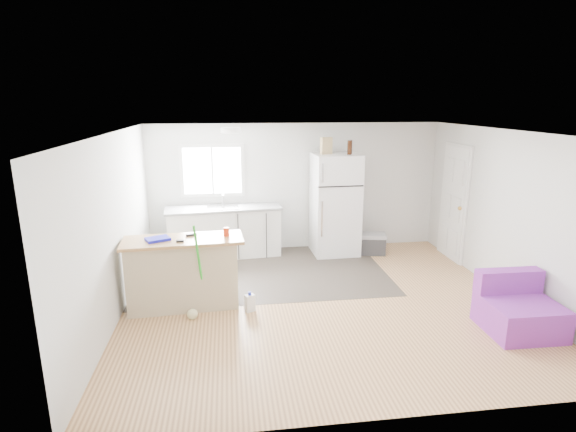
# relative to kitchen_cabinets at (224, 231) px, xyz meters

# --- Properties ---
(room) EXTENTS (5.51, 5.01, 2.41)m
(room) POSITION_rel_kitchen_cabinets_xyz_m (1.37, -2.18, 0.73)
(room) COLOR #93623D
(room) RESTS_ON ground
(vinyl_zone) EXTENTS (4.05, 2.50, 0.00)m
(vinyl_zone) POSITION_rel_kitchen_cabinets_xyz_m (0.65, -0.93, -0.47)
(vinyl_zone) COLOR #302924
(vinyl_zone) RESTS_ON floor
(window) EXTENTS (1.18, 0.06, 0.98)m
(window) POSITION_rel_kitchen_cabinets_xyz_m (-0.18, 0.31, 1.08)
(window) COLOR white
(window) RESTS_ON back_wall
(interior_door) EXTENTS (0.11, 0.92, 2.10)m
(interior_door) POSITION_rel_kitchen_cabinets_xyz_m (4.10, -0.63, 0.55)
(interior_door) COLOR white
(interior_door) RESTS_ON right_wall
(ceiling_fixture) EXTENTS (0.30, 0.30, 0.07)m
(ceiling_fixture) POSITION_rel_kitchen_cabinets_xyz_m (0.17, -0.98, 1.89)
(ceiling_fixture) COLOR white
(ceiling_fixture) RESTS_ON ceiling
(kitchen_cabinets) EXTENTS (2.13, 0.85, 1.21)m
(kitchen_cabinets) POSITION_rel_kitchen_cabinets_xyz_m (0.00, 0.00, 0.00)
(kitchen_cabinets) COLOR white
(kitchen_cabinets) RESTS_ON floor
(peninsula) EXTENTS (1.65, 0.72, 0.99)m
(peninsula) POSITION_rel_kitchen_cabinets_xyz_m (-0.55, -2.07, 0.03)
(peninsula) COLOR #BBAF87
(peninsula) RESTS_ON floor
(refrigerator) EXTENTS (0.85, 0.81, 1.87)m
(refrigerator) POSITION_rel_kitchen_cabinets_xyz_m (2.06, -0.08, 0.46)
(refrigerator) COLOR white
(refrigerator) RESTS_ON floor
(cooler) EXTENTS (0.56, 0.43, 0.39)m
(cooler) POSITION_rel_kitchen_cabinets_xyz_m (2.74, -0.25, -0.27)
(cooler) COLOR #313133
(cooler) RESTS_ON floor
(purple_seat) EXTENTS (0.87, 0.82, 0.70)m
(purple_seat) POSITION_rel_kitchen_cabinets_xyz_m (3.65, -3.30, -0.22)
(purple_seat) COLOR purple
(purple_seat) RESTS_ON floor
(cleaner_jug) EXTENTS (0.15, 0.14, 0.28)m
(cleaner_jug) POSITION_rel_kitchen_cabinets_xyz_m (0.35, -2.35, -0.35)
(cleaner_jug) COLOR silver
(cleaner_jug) RESTS_ON floor
(mop) EXTENTS (0.25, 0.36, 1.29)m
(mop) POSITION_rel_kitchen_cabinets_xyz_m (-0.39, -2.43, -0.24)
(mop) COLOR green
(mop) RESTS_ON floor
(red_cup) EXTENTS (0.10, 0.10, 0.12)m
(red_cup) POSITION_rel_kitchen_cabinets_xyz_m (0.06, -2.02, 0.58)
(red_cup) COLOR red
(red_cup) RESTS_ON peninsula
(blue_tray) EXTENTS (0.36, 0.33, 0.04)m
(blue_tray) POSITION_rel_kitchen_cabinets_xyz_m (-0.85, -2.10, 0.54)
(blue_tray) COLOR #1414BF
(blue_tray) RESTS_ON peninsula
(tool_a) EXTENTS (0.15, 0.10, 0.03)m
(tool_a) POSITION_rel_kitchen_cabinets_xyz_m (-0.42, -1.95, 0.53)
(tool_a) COLOR black
(tool_a) RESTS_ON peninsula
(tool_b) EXTENTS (0.10, 0.04, 0.03)m
(tool_b) POSITION_rel_kitchen_cabinets_xyz_m (-0.55, -2.21, 0.53)
(tool_b) COLOR black
(tool_b) RESTS_ON peninsula
(cardboard_box) EXTENTS (0.22, 0.14, 0.30)m
(cardboard_box) POSITION_rel_kitchen_cabinets_xyz_m (1.86, -0.10, 1.55)
(cardboard_box) COLOR tan
(cardboard_box) RESTS_ON refrigerator
(bottle_left) EXTENTS (0.08, 0.08, 0.25)m
(bottle_left) POSITION_rel_kitchen_cabinets_xyz_m (2.26, -0.20, 1.52)
(bottle_left) COLOR #331709
(bottle_left) RESTS_ON refrigerator
(bottle_right) EXTENTS (0.08, 0.08, 0.25)m
(bottle_right) POSITION_rel_kitchen_cabinets_xyz_m (2.29, -0.13, 1.52)
(bottle_right) COLOR #331709
(bottle_right) RESTS_ON refrigerator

